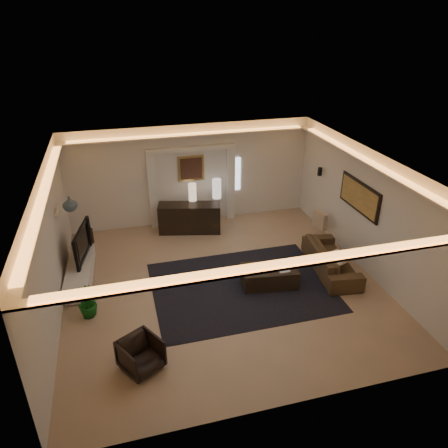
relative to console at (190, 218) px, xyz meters
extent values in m
plane|color=tan|center=(0.21, -2.81, -0.40)|extent=(7.00, 7.00, 0.00)
plane|color=white|center=(0.21, -2.81, 2.50)|extent=(7.00, 7.00, 0.00)
plane|color=silver|center=(0.21, 0.69, 1.05)|extent=(7.00, 0.00, 7.00)
plane|color=silver|center=(0.21, -6.31, 1.05)|extent=(7.00, 0.00, 7.00)
plane|color=silver|center=(-3.29, -2.81, 1.05)|extent=(0.00, 7.00, 7.00)
plane|color=silver|center=(3.71, -2.81, 1.05)|extent=(0.00, 7.00, 7.00)
cube|color=silver|center=(0.21, -2.81, 2.22)|extent=(7.00, 7.00, 0.04)
cube|color=white|center=(1.56, 0.67, 0.95)|extent=(0.25, 0.03, 1.00)
cube|color=black|center=(0.61, -3.01, -0.39)|extent=(4.00, 3.00, 0.01)
cube|color=silver|center=(-0.94, 0.59, 0.70)|extent=(0.22, 0.20, 2.20)
cube|color=silver|center=(1.36, 0.59, 0.70)|extent=(0.22, 0.20, 2.20)
cube|color=silver|center=(0.21, 0.59, 1.85)|extent=(2.52, 0.20, 0.12)
cube|color=tan|center=(0.21, 0.66, 1.25)|extent=(0.74, 0.04, 0.74)
cube|color=#4C2D1E|center=(0.21, 0.64, 1.25)|extent=(0.62, 0.02, 0.62)
cube|color=black|center=(3.68, -2.51, 1.30)|extent=(0.04, 1.64, 0.74)
cube|color=tan|center=(3.66, -2.51, 1.30)|extent=(0.02, 1.50, 0.62)
cylinder|color=black|center=(3.59, -0.61, 1.28)|extent=(0.12, 0.12, 0.22)
cube|color=silver|center=(-3.23, -1.41, 1.25)|extent=(0.10, 0.55, 0.04)
cube|color=black|center=(0.00, 0.00, 0.00)|extent=(1.81, 0.93, 0.87)
cylinder|color=#FFDBB2|center=(0.15, 0.27, 0.69)|extent=(0.27, 0.27, 0.50)
cylinder|color=silver|center=(0.87, 0.27, 0.69)|extent=(0.33, 0.33, 0.57)
cube|color=silver|center=(-2.94, -1.69, -0.18)|extent=(0.64, 2.15, 0.40)
imported|color=black|center=(-2.94, -1.43, 0.43)|extent=(1.34, 0.44, 0.77)
cylinder|color=black|center=(-2.67, -0.77, 0.24)|extent=(0.15, 0.15, 0.38)
imported|color=#364450|center=(-2.94, -1.48, 1.44)|extent=(0.40, 0.40, 0.33)
imported|color=#114C14|center=(-2.74, -3.17, -0.07)|extent=(0.38, 0.38, 0.67)
imported|color=#34180F|center=(2.91, -2.90, -0.09)|extent=(2.18, 1.07, 0.61)
cube|color=#F6EEC4|center=(2.83, -3.23, 0.15)|extent=(0.73, 0.67, 0.07)
cube|color=tan|center=(3.36, -1.32, 0.15)|extent=(0.24, 0.48, 0.46)
cube|color=black|center=(1.26, -3.07, -0.20)|extent=(1.32, 0.83, 0.46)
imported|color=#48311D|center=(1.42, -2.99, 0.04)|extent=(0.34, 0.34, 0.07)
cube|color=silver|center=(1.52, -3.27, 0.02)|extent=(0.25, 0.18, 0.03)
imported|color=black|center=(-1.81, -4.91, -0.10)|extent=(0.89, 0.90, 0.61)
camera|label=1|loc=(-1.84, -10.61, 5.25)|focal=33.83mm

